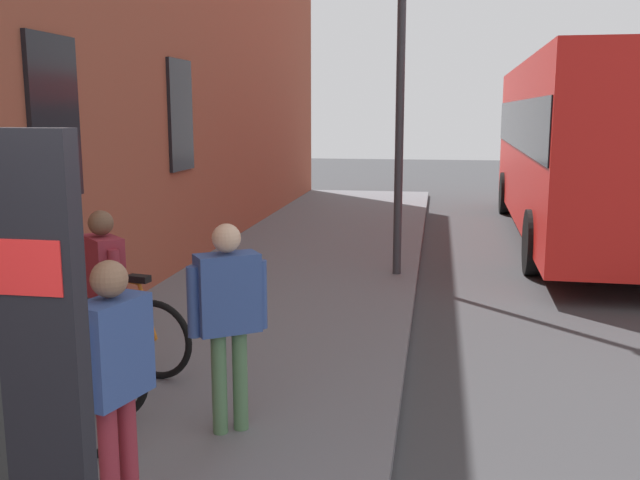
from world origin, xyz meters
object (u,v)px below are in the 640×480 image
city_bus (585,140)px  street_lamp (401,42)px  bicycle_under_window (107,330)px  pedestrian_near_bus (104,282)px  pedestrian_crossing_street (114,366)px  pedestrian_by_facade (228,307)px  bicycle_end_of_row (56,362)px

city_bus → street_lamp: street_lamp is taller
bicycle_under_window → street_lamp: (4.42, -2.36, 2.89)m
city_bus → pedestrian_near_bus: 10.53m
street_lamp → pedestrian_crossing_street: bearing=169.9°
city_bus → pedestrian_near_bus: (-8.96, 5.45, -0.85)m
bicycle_under_window → pedestrian_near_bus: bearing=-153.2°
bicycle_under_window → pedestrian_by_facade: bearing=-124.5°
street_lamp → pedestrian_near_bus: bearing=156.0°
pedestrian_by_facade → pedestrian_crossing_street: (-1.26, 0.28, -0.01)m
bicycle_end_of_row → pedestrian_by_facade: (-0.17, -1.48, 0.56)m
bicycle_end_of_row → city_bus: size_ratio=0.16×
pedestrian_by_facade → pedestrian_near_bus: 1.37m
pedestrian_crossing_street → pedestrian_near_bus: (1.84, 0.96, -0.00)m
bicycle_under_window → pedestrian_by_facade: size_ratio=1.12×
bicycle_under_window → pedestrian_crossing_street: size_ratio=1.13×
pedestrian_by_facade → pedestrian_near_bus: bearing=64.9°
bicycle_end_of_row → street_lamp: street_lamp is taller
pedestrian_crossing_street → city_bus: bearing=-22.6°
pedestrian_near_bus → pedestrian_crossing_street: bearing=-152.5°
bicycle_end_of_row → pedestrian_by_facade: bearing=-96.5°
bicycle_end_of_row → pedestrian_near_bus: pedestrian_near_bus is taller
pedestrian_by_facade → pedestrian_crossing_street: size_ratio=1.01×
city_bus → street_lamp: bearing=141.3°
city_bus → pedestrian_by_facade: city_bus is taller
bicycle_end_of_row → pedestrian_near_bus: size_ratio=1.12×
pedestrian_by_facade → street_lamp: bearing=-9.6°
bicycle_end_of_row → pedestrian_by_facade: pedestrian_by_facade is taller
bicycle_under_window → pedestrian_near_bus: 0.73m
city_bus → pedestrian_crossing_street: size_ratio=6.82×
pedestrian_by_facade → street_lamp: (5.42, -0.91, 2.33)m
bicycle_under_window → city_bus: bearing=-33.5°
bicycle_under_window → street_lamp: street_lamp is taller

